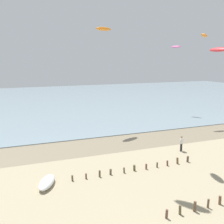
# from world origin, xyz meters

# --- Properties ---
(wet_sand_strip) EXTENTS (120.00, 6.33, 0.01)m
(wet_sand_strip) POSITION_xyz_m (0.00, 20.17, 0.00)
(wet_sand_strip) COLOR #84755B
(wet_sand_strip) RESTS_ON ground
(sea) EXTENTS (160.00, 70.00, 0.10)m
(sea) POSITION_xyz_m (0.00, 58.33, 0.05)
(sea) COLOR #7F939E
(sea) RESTS_ON ground
(groyne_mid) EXTENTS (11.90, 0.34, 0.62)m
(groyne_mid) POSITION_xyz_m (3.85, 11.75, 0.27)
(groyne_mid) COLOR brown
(groyne_mid) RESTS_ON ground
(person_by_waterline) EXTENTS (0.49, 0.38, 1.71)m
(person_by_waterline) POSITION_xyz_m (10.41, 14.86, 0.92)
(person_by_waterline) COLOR #232328
(person_by_waterline) RESTS_ON ground
(grounded_kite) EXTENTS (2.19, 3.15, 0.59)m
(grounded_kite) POSITION_xyz_m (-4.84, 11.65, 0.30)
(grounded_kite) COLOR white
(grounded_kite) RESTS_ON ground
(kite_aloft_2) EXTENTS (1.73, 3.69, 1.01)m
(kite_aloft_2) POSITION_xyz_m (24.07, 25.08, 11.49)
(kite_aloft_2) COLOR red
(kite_aloft_3) EXTENTS (2.37, 2.62, 0.66)m
(kite_aloft_3) POSITION_xyz_m (18.15, 21.52, 13.16)
(kite_aloft_3) COLOR orange
(kite_aloft_4) EXTENTS (2.98, 2.08, 0.61)m
(kite_aloft_4) POSITION_xyz_m (6.07, 27.75, 14.12)
(kite_aloft_4) COLOR orange
(kite_aloft_5) EXTENTS (1.57, 2.01, 0.50)m
(kite_aloft_5) POSITION_xyz_m (22.59, 34.44, 12.25)
(kite_aloft_5) COLOR #E54C99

